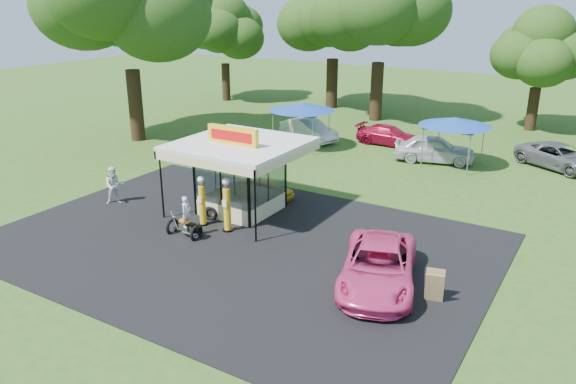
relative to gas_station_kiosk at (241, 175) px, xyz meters
name	(u,v)px	position (x,y,z in m)	size (l,w,h in m)	color
ground	(208,262)	(2.00, -4.99, -1.78)	(120.00, 120.00, 0.00)	#2C551A
asphalt_apron	(239,243)	(2.00, -2.99, -1.76)	(20.00, 14.00, 0.04)	black
gas_station_kiosk	(241,175)	(0.00, 0.00, 0.00)	(5.40, 5.40, 4.18)	white
gas_pump_left	(202,202)	(-0.46, -2.27, -0.68)	(0.43, 0.43, 2.30)	black
gas_pump_right	(227,206)	(0.88, -2.24, -0.61)	(0.46, 0.46, 2.45)	black
motorcycle	(186,221)	(-0.26, -3.63, -1.05)	(1.59, 0.75, 1.89)	black
spare_tires	(211,213)	(-0.59, -1.58, -1.47)	(0.80, 0.59, 0.65)	black
a_frame_sign	(434,287)	(10.30, -3.37, -1.22)	(0.66, 0.68, 1.10)	#593819
kiosk_car	(267,189)	(0.00, 2.21, -1.30)	(1.13, 2.82, 0.96)	yellow
pink_sedan	(378,266)	(8.27, -3.34, -1.03)	(2.50, 5.43, 1.51)	#EB4085
spectator_west	(114,185)	(-5.90, -2.33, -0.85)	(0.91, 0.70, 1.86)	white
bg_car_a	(308,130)	(-3.89, 13.42, -1.03)	(1.59, 4.56, 1.50)	silver
bg_car_b	(389,135)	(1.34, 15.22, -1.14)	(1.81, 4.45, 1.29)	maroon
bg_car_c	(434,149)	(5.21, 12.80, -0.97)	(1.92, 4.78, 1.63)	silver
bg_car_d	(560,157)	(11.97, 15.24, -1.06)	(2.39, 5.18, 1.44)	slate
tent_west	(302,107)	(-3.37, 11.52, 0.95)	(4.31, 4.31, 3.02)	gray
tent_east	(455,122)	(6.38, 12.50, 0.87)	(4.20, 4.20, 2.93)	gray
oak_far_a	(224,34)	(-18.23, 22.95, 4.36)	(8.14, 8.14, 9.65)	black
oak_far_b	(334,20)	(-7.97, 24.95, 5.78)	(9.93, 9.93, 11.85)	black
oak_far_c	(381,14)	(-2.54, 22.12, 6.43)	(10.98, 10.98, 12.94)	black
oak_far_d	(541,54)	(8.83, 24.84, 3.81)	(7.37, 7.37, 8.77)	black
oak_near	(126,5)	(-14.23, 7.43, 7.19)	(12.44, 12.44, 14.32)	black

